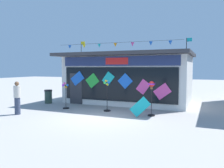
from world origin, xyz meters
TOP-DOWN VIEW (x-y plane):
  - ground_plane at (0.00, 0.00)m, footprint 80.00×80.00m
  - kite_shop_building at (-0.39, 5.30)m, footprint 8.44×5.25m
  - wind_spinner_far_left at (-2.86, 1.41)m, footprint 0.37×0.37m
  - wind_spinner_left at (-0.34, 1.64)m, footprint 0.38×0.38m
  - wind_spinner_center_left at (2.18, 1.38)m, footprint 0.36×0.36m
  - person_near_camera at (-4.15, -0.94)m, footprint 0.34×0.34m
  - trash_bin at (-5.10, 2.65)m, footprint 0.52×0.52m
  - display_kite_on_ground at (1.75, 0.89)m, footprint 1.01×0.23m

SIDE VIEW (x-z plane):
  - ground_plane at x=0.00m, z-range 0.00..0.00m
  - trash_bin at x=-5.10m, z-range 0.01..0.91m
  - display_kite_on_ground at x=1.75m, z-range 0.00..1.01m
  - person_near_camera at x=-4.15m, z-range 0.02..1.70m
  - wind_spinner_far_left at x=-2.86m, z-range 0.10..1.65m
  - wind_spinner_left at x=-0.34m, z-range 0.02..1.74m
  - wind_spinner_center_left at x=2.18m, z-range 0.37..2.08m
  - kite_shop_building at x=-0.39m, z-range -0.48..3.85m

